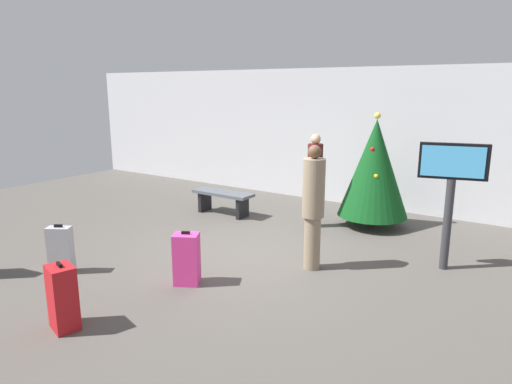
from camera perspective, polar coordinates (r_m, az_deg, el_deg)
The scene contains 10 objects.
ground_plane at distance 7.34m, azimuth -1.01°, elevation -7.61°, with size 16.00×16.00×0.00m, color #514C47.
back_wall at distance 10.42m, azimuth 11.53°, elevation 6.79°, with size 16.00×0.20×3.01m, color silver.
holiday_tree at distance 8.74m, azimuth 14.63°, elevation 2.90°, with size 1.30×1.30×2.15m.
flight_info_kiosk at distance 6.92m, azimuth 23.29°, elevation 1.16°, with size 0.90×0.30×1.84m.
waiting_bench at distance 9.44m, azimuth -4.16°, elevation -0.72°, with size 1.32×0.44×0.48m.
traveller_0 at distance 6.51m, azimuth 7.21°, elevation -1.55°, with size 0.37×0.37×1.81m.
traveller_1 at distance 8.52m, azimuth 7.36°, elevation 1.78°, with size 0.29×0.29×1.76m.
suitcase_0 at distance 7.05m, azimuth -23.29°, elevation -6.68°, with size 0.37×0.32×0.71m.
suitcase_1 at distance 6.19m, azimuth -8.69°, elevation -8.31°, with size 0.41×0.38×0.74m.
suitcase_3 at distance 5.47m, azimuth -23.08°, elevation -12.08°, with size 0.39×0.34×0.76m.
Camera 1 is at (3.93, -5.64, 2.58)m, focal length 31.91 mm.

